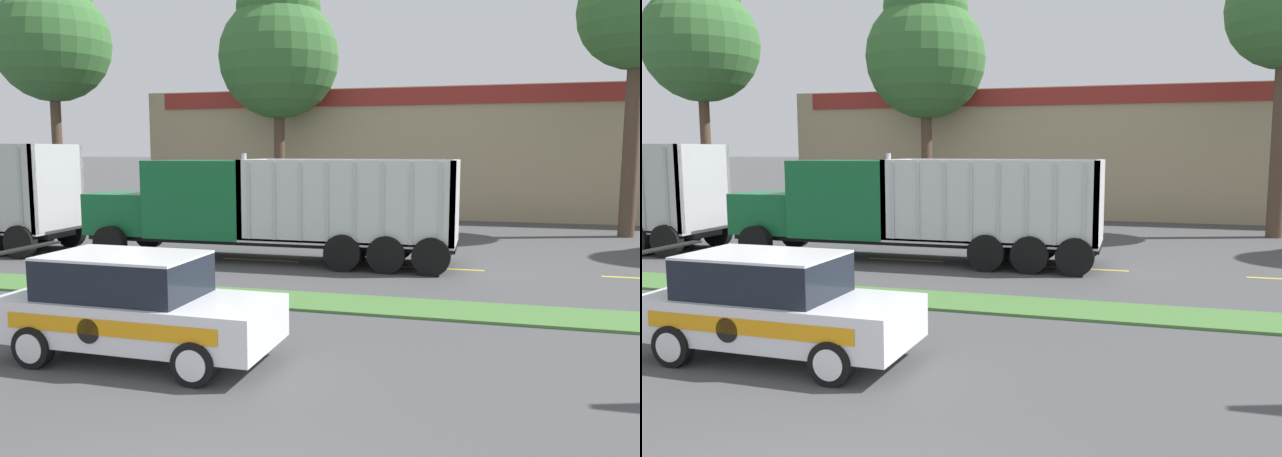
# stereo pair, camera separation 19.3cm
# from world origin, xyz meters

# --- Properties ---
(grass_verge) EXTENTS (120.00, 1.56, 0.06)m
(grass_verge) POSITION_xyz_m (0.00, 8.81, 0.03)
(grass_verge) COLOR #477538
(grass_verge) RESTS_ON ground_plane
(centre_line_3) EXTENTS (2.40, 0.14, 0.01)m
(centre_line_3) POSITION_xyz_m (-9.43, 13.59, 0.00)
(centre_line_3) COLOR yellow
(centre_line_3) RESTS_ON ground_plane
(centre_line_4) EXTENTS (2.40, 0.14, 0.01)m
(centre_line_4) POSITION_xyz_m (-4.03, 13.59, 0.00)
(centre_line_4) COLOR yellow
(centre_line_4) RESTS_ON ground_plane
(centre_line_5) EXTENTS (2.40, 0.14, 0.01)m
(centre_line_5) POSITION_xyz_m (1.37, 13.59, 0.00)
(centre_line_5) COLOR yellow
(centre_line_5) RESTS_ON ground_plane
(dump_truck_lead) EXTENTS (11.48, 2.62, 3.24)m
(dump_truck_lead) POSITION_xyz_m (-4.85, 13.67, 1.54)
(dump_truck_lead) COLOR black
(dump_truck_lead) RESTS_ON ground_plane
(rally_car) EXTENTS (4.43, 1.95, 1.72)m
(rally_car) POSITION_xyz_m (-2.78, 4.57, 0.87)
(rally_car) COLOR white
(rally_car) RESTS_ON ground_plane
(traffic_cone) EXTENTS (0.41, 0.41, 0.66)m
(traffic_cone) POSITION_xyz_m (-5.99, 6.55, 0.32)
(traffic_cone) COLOR black
(traffic_cone) RESTS_ON ground_plane
(store_building_backdrop) EXTENTS (39.54, 12.10, 6.33)m
(store_building_backdrop) POSITION_xyz_m (4.81, 32.17, 3.17)
(store_building_backdrop) COLOR tan
(store_building_backdrop) RESTS_ON ground_plane
(tree_behind_left) EXTENTS (5.71, 5.71, 11.97)m
(tree_behind_left) POSITION_xyz_m (-7.16, 24.71, 8.24)
(tree_behind_left) COLOR brown
(tree_behind_left) RESTS_ON ground_plane
(tree_behind_centre) EXTENTS (5.57, 5.57, 12.64)m
(tree_behind_centre) POSITION_xyz_m (-17.97, 22.55, 8.99)
(tree_behind_centre) COLOR brown
(tree_behind_centre) RESTS_ON ground_plane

